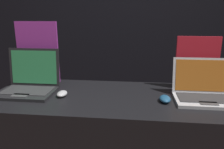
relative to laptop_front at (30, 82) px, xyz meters
The scene contains 7 objects.
wall_back 1.63m from the laptop_front, 68.14° to the left, with size 8.00×0.05×2.80m.
laptop_front is the anchor object (origin of this frame).
mouse_front 0.27m from the laptop_front, 15.07° to the right, with size 0.07×0.10×0.04m.
promo_stand_front 0.24m from the laptop_front, 90.00° to the left, with size 0.32×0.07×0.49m.
laptop_back 1.19m from the laptop_front, ahead, with size 0.37×0.29×0.26m.
mouse_back 0.95m from the laptop_front, ahead, with size 0.07×0.11×0.04m.
promo_stand_back 1.21m from the laptop_front, ahead, with size 0.30×0.07×0.39m.
Camera 1 is at (0.17, -1.05, 1.42)m, focal length 35.00 mm.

